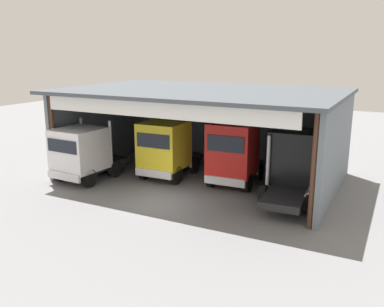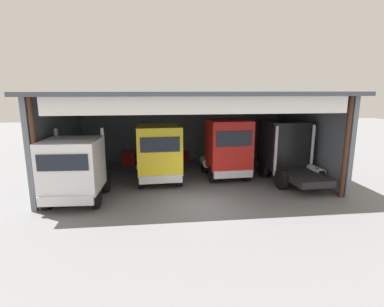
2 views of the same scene
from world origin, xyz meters
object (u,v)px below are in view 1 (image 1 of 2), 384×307
Objects in this scene: truck_white_yard_outside at (82,153)px; truck_yellow_center_bay at (166,149)px; oil_drum at (230,156)px; truck_red_center_left_bay at (234,153)px; truck_black_right_bay at (294,165)px; tool_cart at (173,150)px.

truck_yellow_center_bay is (4.11, 2.72, 0.11)m from truck_white_yard_outside.
oil_drum is at bearing -113.66° from truck_yellow_center_bay.
truck_black_right_bay is at bearing 167.55° from truck_red_center_left_bay.
truck_white_yard_outside is at bearing -128.10° from oil_drum.
truck_yellow_center_bay is 0.97× the size of truck_black_right_bay.
tool_cart is (-9.99, 4.82, -1.36)m from truck_black_right_bay.
truck_black_right_bay is at bearing 176.88° from truck_yellow_center_bay.
truck_yellow_center_bay is at bearing 3.81° from truck_red_center_left_bay.
truck_white_yard_outside reaches higher than truck_yellow_center_bay.
truck_black_right_bay is at bearing -165.33° from truck_white_yard_outside.
truck_black_right_bay is at bearing -25.74° from tool_cart.
tool_cart is (1.91, 7.36, -1.22)m from truck_white_yard_outside.
truck_black_right_bay is (3.61, -0.64, -0.08)m from truck_red_center_left_bay.
truck_white_yard_outside reaches higher than tool_cart.
truck_yellow_center_bay reaches higher than oil_drum.
truck_yellow_center_bay is 1.07× the size of truck_red_center_left_bay.
oil_drum is at bearing -68.20° from truck_red_center_left_bay.
truck_yellow_center_bay is 5.97× the size of oil_drum.
truck_white_yard_outside is 5.65× the size of oil_drum.
truck_red_center_left_bay is at bearing 166.63° from truck_black_right_bay.
truck_red_center_left_bay is at bearing -175.55° from truck_yellow_center_bay.
truck_black_right_bay reaches higher than truck_white_yard_outside.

